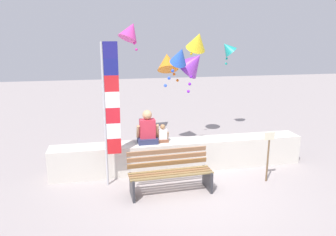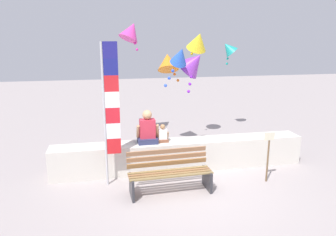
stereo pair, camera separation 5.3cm
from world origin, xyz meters
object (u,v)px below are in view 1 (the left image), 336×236
(kite_yellow, at_px, (197,41))
(sign_post, at_px, (268,152))
(kite_teal, at_px, (228,48))
(kite_magenta, at_px, (130,31))
(kite_orange, at_px, (167,62))
(kite_blue, at_px, (180,56))
(park_bench, at_px, (170,173))
(person_adult, at_px, (147,130))
(person_child, at_px, (163,135))
(flag_banner, at_px, (109,107))
(kite_purple, at_px, (193,63))

(kite_yellow, relative_size, sign_post, 0.81)
(kite_teal, bearing_deg, kite_magenta, -175.49)
(kite_orange, bearing_deg, kite_blue, -86.81)
(park_bench, distance_m, person_adult, 1.37)
(person_child, xyz_separation_m, kite_yellow, (1.44, 2.01, 2.22))
(person_child, relative_size, sign_post, 0.38)
(person_adult, bearing_deg, flag_banner, -146.88)
(person_adult, height_order, flag_banner, flag_banner)
(park_bench, distance_m, kite_teal, 5.62)
(kite_orange, relative_size, kite_magenta, 0.94)
(person_child, distance_m, kite_yellow, 3.32)
(flag_banner, bearing_deg, sign_post, -9.08)
(kite_purple, bearing_deg, kite_yellow, 68.01)
(person_child, xyz_separation_m, kite_purple, (1.02, 0.96, 1.67))
(person_child, bearing_deg, kite_yellow, 54.26)
(kite_magenta, xyz_separation_m, kite_yellow, (1.91, -0.71, -0.30))
(person_adult, xyz_separation_m, kite_orange, (0.84, 1.70, 1.50))
(kite_magenta, relative_size, kite_teal, 1.12)
(flag_banner, height_order, kite_purple, flag_banner)
(kite_yellow, bearing_deg, park_bench, -115.46)
(park_bench, height_order, sign_post, sign_post)
(park_bench, xyz_separation_m, kite_teal, (2.87, 4.15, 2.46))
(kite_purple, bearing_deg, park_bench, -117.08)
(park_bench, height_order, kite_teal, kite_teal)
(kite_orange, bearing_deg, kite_teal, 28.76)
(kite_yellow, xyz_separation_m, sign_post, (0.77, -3.15, -2.42))
(flag_banner, relative_size, kite_yellow, 3.33)
(park_bench, relative_size, flag_banner, 0.57)
(person_child, distance_m, kite_magenta, 3.73)
(kite_purple, xyz_separation_m, kite_blue, (-0.49, -0.47, 0.20))
(kite_magenta, distance_m, kite_teal, 3.33)
(person_child, distance_m, kite_purple, 2.18)
(sign_post, bearing_deg, flag_banner, 170.92)
(kite_purple, xyz_separation_m, kite_magenta, (-1.49, 1.76, 0.84))
(park_bench, bearing_deg, kite_teal, 55.33)
(kite_teal, relative_size, sign_post, 0.75)
(person_child, relative_size, flag_banner, 0.14)
(flag_banner, relative_size, kite_teal, 3.58)
(flag_banner, xyz_separation_m, sign_post, (3.49, -0.56, -1.09))
(flag_banner, distance_m, kite_magenta, 3.77)
(kite_orange, height_order, kite_teal, kite_teal)
(person_adult, xyz_separation_m, kite_magenta, (-0.09, 2.72, 2.37))
(flag_banner, height_order, kite_magenta, kite_magenta)
(flag_banner, bearing_deg, kite_orange, 52.68)
(park_bench, xyz_separation_m, kite_magenta, (-0.40, 3.90, 3.00))
(kite_orange, relative_size, kite_purple, 0.78)
(flag_banner, height_order, kite_yellow, kite_yellow)
(kite_orange, bearing_deg, park_bench, -100.61)
(person_child, xyz_separation_m, kite_teal, (2.80, 2.98, 1.98))
(person_child, bearing_deg, kite_blue, 42.51)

